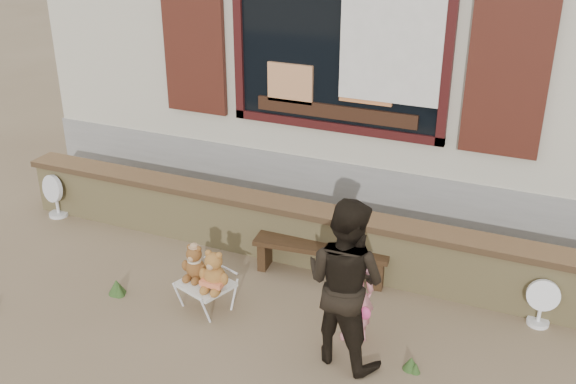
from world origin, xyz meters
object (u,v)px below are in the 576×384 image
at_px(bench, 322,253).
at_px(adult, 345,282).
at_px(teddy_bear_left, 195,261).
at_px(child, 354,292).
at_px(teddy_bear_right, 214,270).
at_px(folding_chair, 206,285).

bearing_deg(bench, adult, -67.25).
distance_m(bench, teddy_bear_left, 1.36).
xyz_separation_m(bench, child, (0.65, -0.90, 0.23)).
xyz_separation_m(teddy_bear_right, child, (1.32, 0.15, 0.00)).
xyz_separation_m(teddy_bear_left, child, (1.59, 0.06, 0.03)).
relative_size(folding_chair, teddy_bear_left, 1.57).
bearing_deg(teddy_bear_right, folding_chair, 180.00).
bearing_deg(child, adult, 67.26).
bearing_deg(child, bench, -77.52).
distance_m(folding_chair, teddy_bear_right, 0.27).
relative_size(folding_chair, adult, 0.38).
xyz_separation_m(bench, adult, (0.65, -1.18, 0.50)).
height_order(folding_chair, teddy_bear_right, teddy_bear_right).
distance_m(folding_chair, teddy_bear_left, 0.25).
height_order(folding_chair, teddy_bear_left, teddy_bear_left).
relative_size(bench, teddy_bear_right, 3.52).
distance_m(teddy_bear_right, adult, 1.36).
bearing_deg(child, folding_chair, -18.92).
bearing_deg(bench, child, -60.40).
xyz_separation_m(folding_chair, adult, (1.46, -0.17, 0.50)).
bearing_deg(bench, teddy_bear_left, -140.27).
height_order(teddy_bear_left, child, child).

